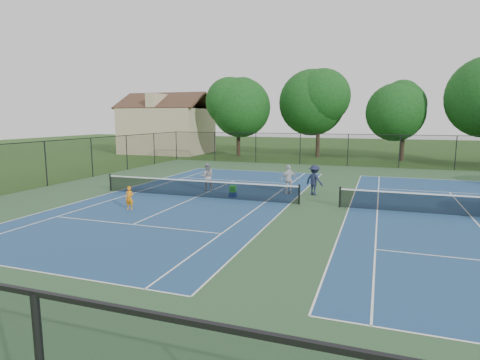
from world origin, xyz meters
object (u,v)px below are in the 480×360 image
(ball_crate, at_px, (233,194))
(ball_hopper, at_px, (233,189))
(tree_back_b, at_px, (319,99))
(bystander_a, at_px, (289,179))
(clapboard_house, at_px, (167,129))
(child_player, at_px, (129,198))
(instructor, at_px, (207,177))
(tree_back_a, at_px, (238,104))
(bystander_b, at_px, (314,180))
(tree_back_c, at_px, (404,108))

(ball_crate, bearing_deg, ball_hopper, 0.00)
(tree_back_b, bearing_deg, bystander_a, -85.65)
(clapboard_house, relative_size, ball_crate, 26.69)
(bystander_a, relative_size, ball_crate, 4.35)
(child_player, bearing_deg, clapboard_house, 108.77)
(instructor, distance_m, ball_crate, 2.72)
(tree_back_b, height_order, ball_crate, tree_back_b)
(instructor, xyz_separation_m, ball_hopper, (2.23, -1.39, -0.39))
(tree_back_a, xyz_separation_m, bystander_a, (10.77, -21.25, -5.16))
(instructor, relative_size, bystander_a, 0.99)
(tree_back_b, relative_size, child_player, 8.50)
(clapboard_house, xyz_separation_m, ball_hopper, (17.95, -24.27, -2.61))
(clapboard_house, distance_m, ball_crate, 30.33)
(tree_back_a, height_order, bystander_b, tree_back_a)
(tree_back_c, distance_m, ball_hopper, 26.75)
(tree_back_c, height_order, ball_hopper, tree_back_c)
(ball_crate, bearing_deg, tree_back_b, 87.61)
(bystander_b, bearing_deg, ball_crate, 56.00)
(tree_back_c, xyz_separation_m, bystander_a, (-7.23, -22.25, -4.60))
(instructor, bearing_deg, bystander_b, 164.01)
(ball_crate, bearing_deg, clapboard_house, 126.48)
(bystander_a, bearing_deg, ball_crate, 1.73)
(clapboard_house, bearing_deg, tree_back_a, -5.71)
(instructor, xyz_separation_m, bystander_b, (6.57, 0.73, 0.03))
(tree_back_a, height_order, child_player, tree_back_a)
(clapboard_house, bearing_deg, bystander_a, -46.96)
(tree_back_c, distance_m, ball_crate, 26.81)
(bystander_b, relative_size, ball_crate, 4.44)
(tree_back_c, distance_m, child_player, 32.50)
(tree_back_b, xyz_separation_m, instructor, (-3.28, -23.89, -5.73))
(tree_back_c, bearing_deg, bystander_a, -108.00)
(bystander_a, height_order, ball_hopper, bystander_a)
(tree_back_c, relative_size, child_player, 7.12)
(instructor, distance_m, bystander_b, 6.61)
(tree_back_a, xyz_separation_m, instructor, (5.72, -21.89, -5.17))
(tree_back_a, bearing_deg, child_player, -81.41)
(tree_back_b, height_order, bystander_a, tree_back_b)
(instructor, height_order, bystander_a, bystander_a)
(tree_back_a, relative_size, tree_back_b, 0.91)
(tree_back_a, xyz_separation_m, tree_back_c, (18.00, 1.00, -0.56))
(tree_back_a, xyz_separation_m, clapboard_house, (-10.00, 1.00, -2.95))
(tree_back_a, xyz_separation_m, ball_crate, (7.95, -23.27, -5.90))
(instructor, bearing_deg, tree_back_b, -120.17)
(tree_back_b, distance_m, ball_crate, 26.11)
(bystander_a, bearing_deg, clapboard_house, -80.90)
(ball_hopper, bearing_deg, bystander_a, 35.67)
(clapboard_house, relative_size, bystander_a, 6.14)
(bystander_a, xyz_separation_m, bystander_b, (1.52, 0.09, 0.02))
(clapboard_house, distance_m, bystander_a, 30.52)
(bystander_a, height_order, bystander_b, bystander_b)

